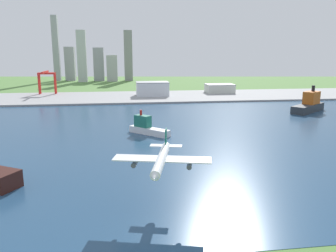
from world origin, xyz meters
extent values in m
plane|color=#54813D|center=(0.00, 300.00, 0.00)|extent=(2400.00, 2400.00, 0.00)
cube|color=navy|center=(0.00, 240.00, 0.07)|extent=(840.00, 360.00, 0.15)
cube|color=#969798|center=(0.00, 490.00, 1.25)|extent=(840.00, 140.00, 2.50)
cylinder|color=white|center=(-4.59, 97.00, 24.54)|extent=(13.74, 41.61, 4.08)
cone|color=white|center=(-9.86, 75.08, 24.54)|extent=(4.82, 5.27, 3.88)
cube|color=white|center=(-4.11, 99.03, 23.92)|extent=(44.74, 19.17, 0.50)
cube|color=#0C5947|center=(-0.20, 115.30, 29.03)|extent=(1.66, 5.00, 9.80)
cube|color=white|center=(-0.20, 115.30, 25.35)|extent=(16.41, 8.16, 0.36)
cylinder|color=#4C4F54|center=(7.53, 94.95, 21.68)|extent=(3.55, 6.22, 2.25)
cylinder|color=#4C4F54|center=(-16.33, 100.68, 21.68)|extent=(3.55, 6.22, 2.25)
cube|color=#2D3338|center=(200.49, 331.01, 4.64)|extent=(56.85, 48.54, 8.99)
cube|color=#BF5919|center=(206.91, 335.89, 16.59)|extent=(25.05, 23.50, 14.91)
cylinder|color=black|center=(209.28, 337.69, 27.64)|extent=(3.78, 3.78, 7.19)
cube|color=white|center=(1.88, 243.16, 2.97)|extent=(34.70, 34.91, 5.64)
cube|color=#1E6B59|center=(-3.52, 248.60, 10.95)|extent=(15.49, 15.53, 10.31)
cylinder|color=red|center=(-4.94, 250.04, 18.36)|extent=(2.11, 2.11, 4.51)
cube|color=red|center=(-156.05, 535.51, 18.75)|extent=(2.20, 2.20, 32.49)
cube|color=red|center=(-130.62, 535.51, 18.75)|extent=(2.20, 2.20, 32.49)
cube|color=red|center=(-156.05, 543.51, 18.75)|extent=(2.20, 2.20, 32.49)
cube|color=red|center=(-130.62, 543.51, 18.75)|extent=(2.20, 2.20, 32.49)
cube|color=red|center=(-143.34, 539.51, 36.39)|extent=(27.83, 10.00, 2.80)
cube|color=red|center=(-143.34, 528.07, 39.19)|extent=(2.60, 45.75, 2.60)
cube|color=silver|center=(27.41, 494.43, 12.85)|extent=(50.50, 32.89, 20.70)
cube|color=gray|center=(27.41, 494.43, 23.80)|extent=(51.51, 33.55, 1.20)
cube|color=silver|center=(145.32, 517.70, 9.23)|extent=(46.37, 32.30, 13.45)
cube|color=gray|center=(145.32, 517.70, 16.55)|extent=(47.30, 32.95, 1.20)
cube|color=#9DA0A8|center=(-181.02, 848.04, 79.62)|extent=(14.59, 15.72, 159.24)
cube|color=#95949C|center=(-148.90, 849.12, 41.89)|extent=(23.70, 27.33, 83.78)
cube|color=#B7BBBD|center=(-113.89, 801.81, 61.04)|extent=(21.36, 16.42, 122.08)
cube|color=#9799A1|center=(-76.22, 825.00, 40.88)|extent=(25.30, 18.56, 81.76)
cube|color=#AFAFB2|center=(-43.49, 807.99, 31.72)|extent=(25.92, 16.75, 63.45)
cube|color=gray|center=(-2.84, 823.15, 61.69)|extent=(20.15, 23.22, 123.39)
camera|label=1|loc=(-20.99, -43.88, 70.48)|focal=36.09mm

